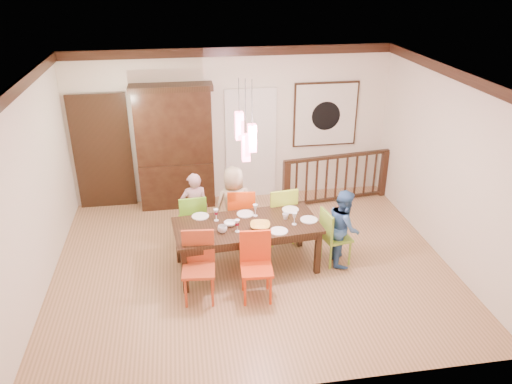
{
  "coord_description": "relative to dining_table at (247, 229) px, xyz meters",
  "views": [
    {
      "loc": [
        -0.96,
        -6.47,
        4.31
      ],
      "look_at": [
        0.1,
        0.21,
        1.13
      ],
      "focal_mm": 35.0,
      "sensor_mm": 36.0,
      "label": 1
    }
  ],
  "objects": [
    {
      "name": "plate_far_mid",
      "position": [
        0.02,
        0.31,
        0.09
      ],
      "size": [
        0.26,
        0.26,
        0.01
      ],
      "primitive_type": "cylinder",
      "color": "white",
      "rests_on": "dining_table"
    },
    {
      "name": "wine_glass_c",
      "position": [
        -0.16,
        -0.2,
        0.18
      ],
      "size": [
        0.08,
        0.08,
        0.19
      ],
      "primitive_type": null,
      "color": "#590C19",
      "rests_on": "dining_table"
    },
    {
      "name": "chair_far_left",
      "position": [
        -0.78,
        0.78,
        -0.13
      ],
      "size": [
        0.46,
        0.46,
        0.95
      ],
      "rotation": [
        0.0,
        0.0,
        3.22
      ],
      "color": "#6ABC27",
      "rests_on": "floor"
    },
    {
      "name": "wall_back",
      "position": [
        0.09,
        2.57,
        0.78
      ],
      "size": [
        6.0,
        0.0,
        6.0
      ],
      "primitive_type": "plane",
      "rotation": [
        1.57,
        0.0,
        0.0
      ],
      "color": "silver",
      "rests_on": "floor"
    },
    {
      "name": "painting",
      "position": [
        1.89,
        2.53,
        0.93
      ],
      "size": [
        1.25,
        0.06,
        1.25
      ],
      "color": "black",
      "rests_on": "wall_back"
    },
    {
      "name": "balustrade",
      "position": [
        2.02,
        2.02,
        -0.17
      ],
      "size": [
        2.18,
        0.36,
        0.96
      ],
      "rotation": [
        0.0,
        0.0,
        0.13
      ],
      "color": "black",
      "rests_on": "floor"
    },
    {
      "name": "wall_right",
      "position": [
        3.09,
        0.07,
        0.78
      ],
      "size": [
        0.0,
        5.0,
        5.0
      ],
      "primitive_type": "plane",
      "rotation": [
        1.57,
        0.0,
        -1.57
      ],
      "color": "silver",
      "rests_on": "floor"
    },
    {
      "name": "serving_bowl",
      "position": [
        0.18,
        -0.15,
        0.12
      ],
      "size": [
        0.34,
        0.34,
        0.07
      ],
      "primitive_type": "imported",
      "rotation": [
        0.0,
        0.0,
        -0.17
      ],
      "color": "#F1BA44",
      "rests_on": "dining_table"
    },
    {
      "name": "chair_far_right",
      "position": [
        0.65,
        0.72,
        -0.09
      ],
      "size": [
        0.51,
        0.51,
        1.0
      ],
      "rotation": [
        0.0,
        0.0,
        3.27
      ],
      "color": "#A8CE2F",
      "rests_on": "floor"
    },
    {
      "name": "wine_glass_a",
      "position": [
        -0.43,
        0.18,
        0.18
      ],
      "size": [
        0.08,
        0.08,
        0.19
      ],
      "primitive_type": null,
      "color": "#590C19",
      "rests_on": "dining_table"
    },
    {
      "name": "chair_end_right",
      "position": [
        1.38,
        -0.06,
        -0.16
      ],
      "size": [
        0.47,
        0.47,
        0.89
      ],
      "rotation": [
        0.0,
        0.0,
        1.75
      ],
      "color": "olive",
      "rests_on": "floor"
    },
    {
      "name": "small_bowl",
      "position": [
        -0.24,
        -0.0,
        0.11
      ],
      "size": [
        0.21,
        0.21,
        0.06
      ],
      "primitive_type": "imported",
      "rotation": [
        0.0,
        0.0,
        0.19
      ],
      "color": "white",
      "rests_on": "dining_table"
    },
    {
      "name": "plate_far_right",
      "position": [
        0.74,
        0.34,
        0.09
      ],
      "size": [
        0.26,
        0.26,
        0.01
      ],
      "primitive_type": "cylinder",
      "color": "white",
      "rests_on": "dining_table"
    },
    {
      "name": "chair_near_left",
      "position": [
        -0.75,
        -0.68,
        -0.11
      ],
      "size": [
        0.48,
        0.48,
        0.98
      ],
      "rotation": [
        0.0,
        0.0,
        -0.09
      ],
      "color": "#AB3D1D",
      "rests_on": "floor"
    },
    {
      "name": "plate_end_right",
      "position": [
        0.94,
        -0.03,
        0.09
      ],
      "size": [
        0.26,
        0.26,
        0.01
      ],
      "primitive_type": "cylinder",
      "color": "white",
      "rests_on": "dining_table"
    },
    {
      "name": "wine_glass_d",
      "position": [
        0.69,
        -0.12,
        0.18
      ],
      "size": [
        0.08,
        0.08,
        0.19
      ],
      "primitive_type": null,
      "color": "silver",
      "rests_on": "dining_table"
    },
    {
      "name": "dining_table",
      "position": [
        0.0,
        0.0,
        0.0
      ],
      "size": [
        2.21,
        1.16,
        0.75
      ],
      "rotation": [
        0.0,
        0.0,
        0.09
      ],
      "color": "black",
      "rests_on": "floor"
    },
    {
      "name": "chair_far_mid",
      "position": [
        0.02,
        0.83,
        -0.11
      ],
      "size": [
        0.48,
        0.48,
        0.97
      ],
      "rotation": [
        0.0,
        0.0,
        3.06
      ],
      "color": "#ED470D",
      "rests_on": "floor"
    },
    {
      "name": "plate_near_left",
      "position": [
        -0.77,
        -0.3,
        0.09
      ],
      "size": [
        0.26,
        0.26,
        0.01
      ],
      "primitive_type": "cylinder",
      "color": "white",
      "rests_on": "dining_table"
    },
    {
      "name": "person_far_left",
      "position": [
        -0.73,
        0.9,
        -0.05
      ],
      "size": [
        0.48,
        0.35,
        1.23
      ],
      "primitive_type": "imported",
      "rotation": [
        0.0,
        0.0,
        3.27
      ],
      "color": "#D7A4B4",
      "rests_on": "floor"
    },
    {
      "name": "chair_near_mid",
      "position": [
        0.03,
        -0.77,
        -0.12
      ],
      "size": [
        0.46,
        0.46,
        0.96
      ],
      "rotation": [
        0.0,
        0.0,
        -0.06
      ],
      "color": "red",
      "rests_on": "floor"
    },
    {
      "name": "napkin",
      "position": [
        -0.0,
        -0.4,
        0.09
      ],
      "size": [
        0.18,
        0.14,
        0.01
      ],
      "primitive_type": "cube",
      "color": "#D83359",
      "rests_on": "dining_table"
    },
    {
      "name": "wine_glass_b",
      "position": [
        0.17,
        0.24,
        0.18
      ],
      "size": [
        0.08,
        0.08,
        0.19
      ],
      "primitive_type": null,
      "color": "silver",
      "rests_on": "dining_table"
    },
    {
      "name": "plate_far_left",
      "position": [
        -0.66,
        0.34,
        0.09
      ],
      "size": [
        0.26,
        0.26,
        0.01
      ],
      "primitive_type": "cylinder",
      "color": "white",
      "rests_on": "dining_table"
    },
    {
      "name": "china_hutch",
      "position": [
        -0.99,
        2.36,
        0.5
      ],
      "size": [
        1.47,
        0.46,
        2.32
      ],
      "color": "black",
      "rests_on": "floor"
    },
    {
      "name": "person_end_right",
      "position": [
        1.48,
        -0.06,
        -0.06
      ],
      "size": [
        0.54,
        0.65,
        1.21
      ],
      "primitive_type": "imported",
      "rotation": [
        0.0,
        0.0,
        1.42
      ],
      "color": "#3965A1",
      "rests_on": "floor"
    },
    {
      "name": "cup_right",
      "position": [
        0.6,
        0.07,
        0.13
      ],
      "size": [
        0.12,
        0.12,
        0.09
      ],
      "primitive_type": "imported",
      "rotation": [
        0.0,
        0.0,
        0.31
      ],
      "color": "silver",
      "rests_on": "dining_table"
    },
    {
      "name": "ceiling",
      "position": [
        0.09,
        0.07,
        2.23
      ],
      "size": [
        6.0,
        6.0,
        0.0
      ],
      "primitive_type": "plane",
      "rotation": [
        3.14,
        0.0,
        0.0
      ],
      "color": "white",
      "rests_on": "wall_back"
    },
    {
      "name": "floor",
      "position": [
        0.09,
        0.07,
        -0.67
      ],
      "size": [
        6.0,
        6.0,
        0.0
      ],
      "primitive_type": "plane",
      "color": "#926D46",
      "rests_on": "ground"
    },
    {
      "name": "person_far_mid",
      "position": [
        -0.09,
        0.84,
        -0.01
      ],
      "size": [
        0.69,
        0.5,
        1.31
      ],
      "primitive_type": "imported",
      "rotation": [
        0.0,
        0.0,
        3.28
      ],
      "color": "#C7B796",
      "rests_on": "floor"
    },
    {
      "name": "crown_molding",
      "position": [
        0.09,
        0.07,
        2.15
      ],
      "size": [
        6.0,
        5.0,
        0.16
      ],
      "primitive_type": null,
      "color": "black",
      "rests_on": "wall_back"
    },
    {
      "name": "white_doorway",
      "position": [
        0.44,
        2.53,
        0.38
      ],
      "size": [
        0.97,
        0.05,
        2.22
      ],
      "primitive_type": "cube",
      "color": "silver",
      "rests_on": "wall_back"
    },
    {
      "name": "cup_left",
      "position": [
        -0.38,
        -0.19,
        0.14
      ],
      "size": [
        0.18,
        0.18,
        0.11
      ],
      "primitive_type": "imported",
      "rotation": [
        0.0,
        0.0,
        -0.41
      ],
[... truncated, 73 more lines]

